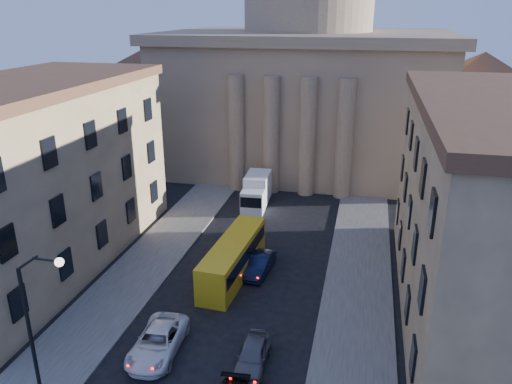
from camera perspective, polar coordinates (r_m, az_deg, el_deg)
sidewalk_left at (r=38.07m, az=-15.77°, el=-11.58°), size 5.00×60.00×0.15m
sidewalk_right at (r=34.18m, az=11.26°, el=-15.17°), size 5.00×60.00×0.15m
church at (r=66.47m, az=5.72°, el=13.39°), size 68.02×28.76×36.60m
building_left at (r=42.58m, az=-24.34°, el=1.68°), size 11.60×26.60×14.70m
building_right at (r=35.38m, az=26.22°, el=-2.18°), size 11.60×26.60×14.70m
street_lamp at (r=27.62m, az=-23.80°, el=-13.05°), size 2.62×0.44×8.83m
car_left_mid at (r=31.94m, az=-11.16°, el=-16.44°), size 2.86×5.70×1.55m
car_right_far at (r=30.51m, az=-0.39°, el=-18.11°), size 1.79×4.28×1.45m
car_right_distant at (r=39.67m, az=0.39°, el=-8.28°), size 1.92×4.52×1.45m
city_bus at (r=39.10m, az=-2.62°, el=-7.39°), size 2.97×10.32×2.87m
box_truck at (r=52.45m, az=0.02°, el=0.01°), size 2.58×6.03×3.26m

